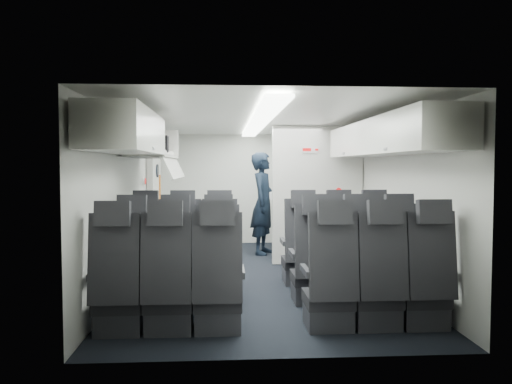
{
  "coord_description": "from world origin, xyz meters",
  "views": [
    {
      "loc": [
        -0.45,
        -6.86,
        1.53
      ],
      "look_at": [
        0.0,
        0.4,
        1.15
      ],
      "focal_mm": 35.0,
      "sensor_mm": 36.0,
      "label": 1
    }
  ],
  "objects": [
    {
      "name": "overhead_bin_left_front_open",
      "position": [
        -1.44,
        -0.25,
        1.74
      ],
      "size": [
        0.64,
        1.7,
        0.72
      ],
      "color": "#9E9E93",
      "rests_on": "cabin_shell"
    },
    {
      "name": "bulkhead_partition",
      "position": [
        0.98,
        0.8,
        1.08
      ],
      "size": [
        1.4,
        0.15,
        2.13
      ],
      "color": "silver",
      "rests_on": "cabin_shell"
    },
    {
      "name": "galley_unit",
      "position": [
        0.95,
        2.72,
        0.95
      ],
      "size": [
        0.85,
        0.52,
        1.9
      ],
      "color": "#939399",
      "rests_on": "cabin_shell"
    },
    {
      "name": "carry_on_bag",
      "position": [
        -1.39,
        -0.19,
        1.82
      ],
      "size": [
        0.39,
        0.28,
        0.23
      ],
      "primitive_type": "cube",
      "rotation": [
        0.0,
        0.0,
        0.04
      ],
      "color": "black",
      "rests_on": "overhead_bin_left_front_open"
    },
    {
      "name": "overhead_bin_left_rear",
      "position": [
        -1.4,
        -2.0,
        1.86
      ],
      "size": [
        0.53,
        1.8,
        0.4
      ],
      "color": "white",
      "rests_on": "cabin_shell"
    },
    {
      "name": "seat_row_mid",
      "position": [
        -0.0,
        -1.43,
        0.4
      ],
      "size": [
        3.33,
        0.56,
        1.24
      ],
      "color": "#252529",
      "rests_on": "cabin_shell"
    },
    {
      "name": "overhead_bin_right_rear",
      "position": [
        1.4,
        -2.0,
        1.86
      ],
      "size": [
        0.53,
        1.8,
        0.4
      ],
      "color": "white",
      "rests_on": "cabin_shell"
    },
    {
      "name": "seat_row_front",
      "position": [
        -0.0,
        -0.53,
        0.4
      ],
      "size": [
        3.33,
        0.56,
        1.24
      ],
      "color": "#252529",
      "rests_on": "cabin_shell"
    },
    {
      "name": "overhead_bin_right_front",
      "position": [
        1.4,
        -0.25,
        1.86
      ],
      "size": [
        0.53,
        1.7,
        0.4
      ],
      "color": "white",
      "rests_on": "cabin_shell"
    },
    {
      "name": "flight_attendant",
      "position": [
        0.21,
        1.74,
        0.88
      ],
      "size": [
        0.6,
        0.74,
        1.77
      ],
      "primitive_type": "imported",
      "rotation": [
        0.0,
        0.0,
        1.25
      ],
      "color": "black",
      "rests_on": "ground"
    },
    {
      "name": "seat_row_rear",
      "position": [
        -0.0,
        -2.33,
        0.4
      ],
      "size": [
        3.33,
        0.56,
        1.24
      ],
      "color": "#252529",
      "rests_on": "cabin_shell"
    },
    {
      "name": "boarding_door",
      "position": [
        -1.64,
        1.55,
        0.95
      ],
      "size": [
        0.12,
        1.27,
        1.86
      ],
      "color": "silver",
      "rests_on": "cabin_shell"
    },
    {
      "name": "cabin_shell",
      "position": [
        0.0,
        0.0,
        1.12
      ],
      "size": [
        3.41,
        6.01,
        2.16
      ],
      "color": "black",
      "rests_on": "ground"
    },
    {
      "name": "papers",
      "position": [
        0.4,
        1.69,
        1.03
      ],
      "size": [
        0.2,
        0.04,
        0.14
      ],
      "primitive_type": "cube",
      "rotation": [
        0.0,
        0.0,
        -0.1
      ],
      "color": "white",
      "rests_on": "flight_attendant"
    }
  ]
}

